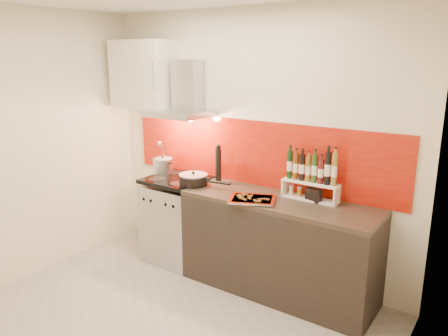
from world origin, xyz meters
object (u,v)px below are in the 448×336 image
Objects in this scene: saute_pan at (194,179)px; baking_tray at (252,199)px; counter at (278,246)px; range_stove at (178,220)px; pepper_mill at (218,164)px; stock_pot at (163,165)px.

baking_tray is at bearing -7.22° from saute_pan.
saute_pan is 1.12× the size of baking_tray.
range_stove is at bearing -179.77° from counter.
pepper_mill is (0.13, 0.23, 0.13)m from saute_pan.
saute_pan is at bearing -175.18° from counter.
counter is 0.53m from baking_tray.
stock_pot is 0.71m from pepper_mill.
range_stove is 0.62m from stock_pot.
baking_tray is (1.02, -0.16, 0.47)m from range_stove.
saute_pan is 0.30m from pepper_mill.
counter is 3.68× the size of baking_tray.
counter is at bearing 42.92° from baking_tray.
range_stove is 1.86× the size of baking_tray.
range_stove reaches higher than counter.
counter is 3.27× the size of saute_pan.
baking_tray is at bearing -28.40° from pepper_mill.
range_stove is at bearing 170.80° from baking_tray.
counter is 1.05m from saute_pan.
stock_pot is (-0.28, 0.09, 0.55)m from range_stove.
stock_pot is at bearing -174.64° from pepper_mill.
stock_pot is at bearing 161.59° from range_stove.
counter is (1.20, 0.00, 0.01)m from range_stove.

